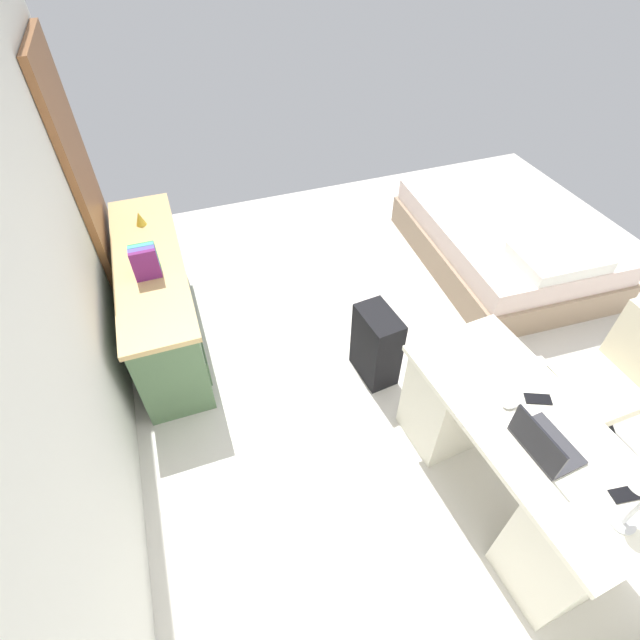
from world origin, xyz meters
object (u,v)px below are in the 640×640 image
object	(u,v)px
bed	(504,241)
cell_phone_by_mouse	(538,399)
figurine_small	(140,219)
office_chair	(605,387)
suitcase_black	(376,345)
cell_phone_near_laptop	(626,494)
laptop	(543,444)
desk	(512,458)
credenza	(160,298)
computer_mouse	(511,404)

from	to	relation	value
bed	cell_phone_by_mouse	distance (m)	2.28
cell_phone_by_mouse	figurine_small	size ratio (longest dim) A/B	1.24
office_chair	suitcase_black	bearing A→B (deg)	51.71
cell_phone_by_mouse	cell_phone_near_laptop	bearing A→B (deg)	-152.50
office_chair	cell_phone_by_mouse	distance (m)	0.78
bed	laptop	world-z (taller)	laptop
office_chair	figurine_small	distance (m)	3.47
desk	office_chair	xyz separation A→B (m)	(0.20, -0.82, 0.03)
suitcase_black	laptop	size ratio (longest dim) A/B	1.82
credenza	figurine_small	bearing A→B (deg)	0.19
bed	suitcase_black	bearing A→B (deg)	116.44
suitcase_black	computer_mouse	bearing A→B (deg)	-169.90
credenza	cell_phone_near_laptop	xyz separation A→B (m)	(-2.51, -1.87, 0.38)
cell_phone_by_mouse	figurine_small	xyz separation A→B (m)	(2.42, 1.84, 0.05)
desk	office_chair	world-z (taller)	office_chair
office_chair	bed	bearing A→B (deg)	-17.22
figurine_small	bed	bearing A→B (deg)	-100.59
desk	laptop	xyz separation A→B (m)	(-0.14, 0.06, 0.40)
bed	suitcase_black	world-z (taller)	suitcase_black
bed	cell_phone_by_mouse	size ratio (longest dim) A/B	14.54
credenza	suitcase_black	distance (m)	1.69
credenza	bed	xyz separation A→B (m)	(-0.11, -3.09, -0.13)
office_chair	suitcase_black	world-z (taller)	office_chair
bed	figurine_small	xyz separation A→B (m)	(0.58, 3.09, 0.55)
cell_phone_near_laptop	figurine_small	xyz separation A→B (m)	(2.98, 1.87, 0.05)
office_chair	laptop	distance (m)	1.02
desk	credenza	size ratio (longest dim) A/B	0.82
credenza	laptop	xyz separation A→B (m)	(-2.19, -1.66, 0.42)
laptop	computer_mouse	distance (m)	0.27
figurine_small	cell_phone_near_laptop	bearing A→B (deg)	-147.83
office_chair	credenza	distance (m)	3.15
desk	office_chair	distance (m)	0.85
desk	cell_phone_by_mouse	xyz separation A→B (m)	(0.11, -0.12, 0.36)
suitcase_black	figurine_small	distance (m)	2.05
desk	bed	distance (m)	2.38
desk	suitcase_black	size ratio (longest dim) A/B	2.51
office_chair	cell_phone_by_mouse	world-z (taller)	office_chair
bed	laptop	distance (m)	2.58
credenza	computer_mouse	size ratio (longest dim) A/B	18.00
desk	suitcase_black	bearing A→B (deg)	16.28
computer_mouse	cell_phone_by_mouse	size ratio (longest dim) A/B	0.74
bed	desk	bearing A→B (deg)	144.97
laptop	cell_phone_near_laptop	size ratio (longest dim) A/B	2.39
figurine_small	suitcase_black	bearing A→B (deg)	-135.34
laptop	computer_mouse	world-z (taller)	laptop
desk	cell_phone_near_laptop	size ratio (longest dim) A/B	10.92
suitcase_black	cell_phone_by_mouse	bearing A→B (deg)	-162.10
desk	figurine_small	distance (m)	3.08
suitcase_black	cell_phone_by_mouse	world-z (taller)	cell_phone_by_mouse
office_chair	figurine_small	world-z (taller)	office_chair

